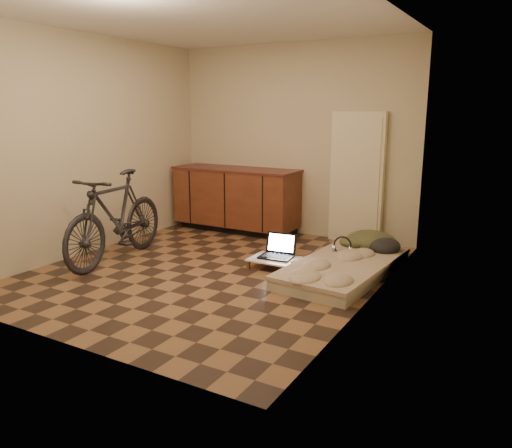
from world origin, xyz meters
The scene contains 10 objects.
room_shell centered at (0.00, 0.00, 1.30)m, with size 3.50×4.00×2.60m.
cabinets centered at (-0.75, 1.70, 0.47)m, with size 1.84×0.62×0.91m.
appliance_panel centered at (0.95, 1.94, 0.85)m, with size 0.70×0.10×1.70m, color beige.
bicycle centered at (-1.16, -0.25, 0.57)m, with size 0.52×1.77×1.15m, color black.
futon centered at (1.30, 0.57, 0.08)m, with size 0.99×1.84×0.15m.
clothing_pile centered at (1.40, 1.31, 0.28)m, with size 0.62×0.52×0.25m, color #3F4327, non-canonical shape.
headphones centered at (1.15, 0.92, 0.23)m, with size 0.23×0.21×0.15m, color black, non-canonical shape.
lap_desk centered at (0.60, 0.43, 0.09)m, with size 0.65×0.42×0.11m.
laptop centered at (0.54, 0.51, 0.16)m, with size 0.39×0.35×0.25m.
mouse centered at (0.79, 0.38, 0.12)m, with size 0.06×0.09×0.03m, color silver.
Camera 1 is at (2.99, -4.30, 1.73)m, focal length 35.00 mm.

